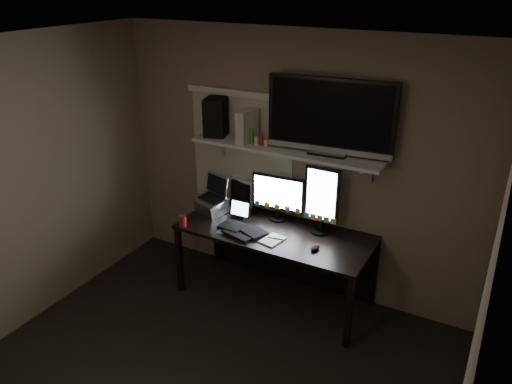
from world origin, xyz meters
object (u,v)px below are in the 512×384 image
Objects in this scene: keyboard at (243,229)px; tablet at (241,209)px; monitor_landscape at (278,198)px; tv at (331,117)px; cup at (183,221)px; mouse at (315,248)px; speaker at (216,117)px; desk at (280,242)px; laptop at (211,196)px; game_console at (247,127)px; monitor_portrait at (322,200)px.

tablet reaches higher than keyboard.
monitor_landscape is 0.97m from tv.
cup is (-0.73, -0.55, -0.18)m from monitor_landscape.
tv is at bearing 10.21° from tablet.
mouse is 1.55m from speaker.
monitor_landscape is 0.48× the size of tv.
tv reaches higher than tablet.
tablet is at bearing 44.89° from cup.
cup is at bearing -151.37° from desk.
monitor_landscape reaches higher than keyboard.
tv reaches higher than cup.
laptop is at bearing -169.31° from monitor_landscape.
cup is at bearing -119.37° from game_console.
cup is 0.29× the size of speaker.
laptop is (-0.47, 0.20, 0.16)m from keyboard.
desk is 0.56m from mouse.
mouse is 0.35× the size of game_console.
speaker is at bearing 156.71° from tablet.
desk is 5.00× the size of speaker.
tv reaches higher than monitor_landscape.
keyboard is at bearing -135.32° from desk.
tablet is at bearing -159.19° from monitor_landscape.
tv is (1.12, 0.17, 0.90)m from laptop.
mouse is 0.09× the size of tv.
laptop is 0.32× the size of tv.
game_console is at bearing 36.77° from laptop.
monitor_portrait is 1.31m from cup.
keyboard is at bearing 18.58° from cup.
mouse is at bearing -74.80° from monitor_portrait.
tablet is at bearing -172.02° from monitor_portrait.
monitor_portrait is 0.82m from tablet.
monitor_portrait is 6.14× the size of cup.
tv is at bearing 24.82° from cup.
mouse is at bearing -32.85° from speaker.
monitor_portrait is at bearing 11.16° from game_console.
speaker is at bearing 113.78° from laptop.
game_console is 0.37m from speaker.
cup is 0.10× the size of tv.
monitor_portrait reaches higher than keyboard.
monitor_landscape is at bearing 23.85° from tablet.
speaker reaches higher than desk.
laptop reaches higher than tablet.
speaker reaches higher than monitor_portrait.
monitor_landscape reaches higher than laptop.
desk is 1.65× the size of tv.
keyboard is 4.46× the size of cup.
speaker is (-0.67, -0.01, 0.70)m from monitor_landscape.
tablet reaches higher than cup.
mouse is at bearing 7.98° from laptop.
game_console is (0.42, 0.50, 0.84)m from cup.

